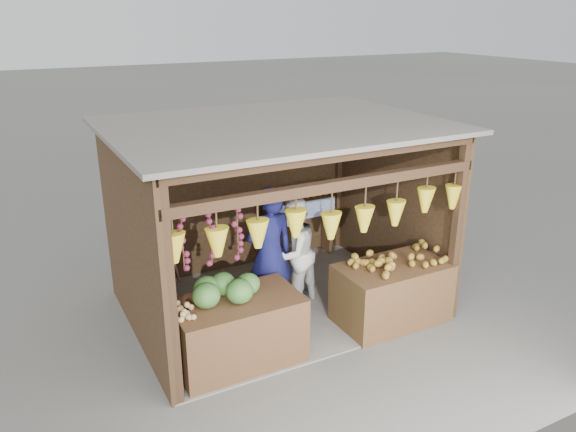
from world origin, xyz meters
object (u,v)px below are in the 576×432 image
object	(u,v)px
counter_right	(392,293)
woman_standing	(293,253)
vendor_seated	(162,274)
man_standing	(270,254)
counter_left	(237,331)

from	to	relation	value
counter_right	woman_standing	xyz separation A→B (m)	(-0.97, 1.03, 0.39)
woman_standing	vendor_seated	distance (m)	1.85
counter_right	man_standing	world-z (taller)	man_standing
woman_standing	man_standing	bearing A→B (deg)	-5.70
counter_right	man_standing	size ratio (longest dim) A/B	0.79
counter_left	woman_standing	distance (m)	1.64
man_standing	woman_standing	bearing A→B (deg)	-161.57
counter_left	man_standing	xyz separation A→B (m)	(0.83, 0.80, 0.53)
man_standing	counter_left	bearing A→B (deg)	43.43
woman_standing	vendor_seated	size ratio (longest dim) A/B	1.59
counter_left	man_standing	bearing A→B (deg)	44.07
counter_right	counter_left	bearing A→B (deg)	178.05
counter_left	man_standing	world-z (taller)	man_standing
counter_left	vendor_seated	distance (m)	1.35
counter_left	counter_right	world-z (taller)	counter_left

